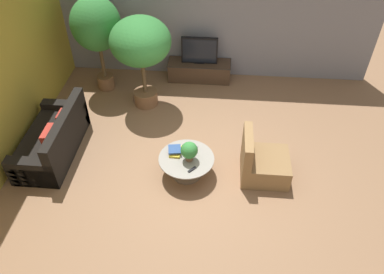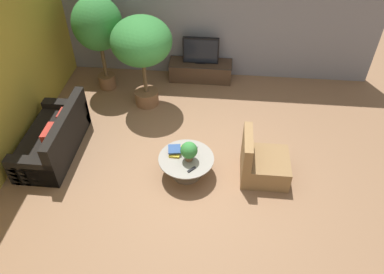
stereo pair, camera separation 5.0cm
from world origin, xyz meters
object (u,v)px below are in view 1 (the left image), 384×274
couch_by_wall (53,140)px  potted_palm_corner (141,45)px  potted_plant_tabletop (189,151)px  media_console (199,70)px  television (200,51)px  coffee_table (186,163)px  potted_palm_tall (96,26)px  armchair_wicker (262,163)px

couch_by_wall → potted_palm_corner: potted_palm_corner is taller
couch_by_wall → potted_plant_tabletop: 2.55m
media_console → potted_plant_tabletop: bearing=-89.0°
television → coffee_table: size_ratio=0.86×
coffee_table → potted_plant_tabletop: bearing=-32.5°
potted_palm_corner → television: bearing=44.9°
potted_palm_tall → coffee_table: bearing=-50.5°
television → couch_by_wall: 3.67m
coffee_table → couch_by_wall: size_ratio=0.53×
television → potted_palm_corner: potted_palm_corner is taller
potted_palm_corner → potted_plant_tabletop: bearing=-61.0°
media_console → potted_palm_corner: size_ratio=0.75×
media_console → television: size_ratio=1.78×
coffee_table → couch_by_wall: 2.48m
coffee_table → potted_plant_tabletop: 0.33m
television → coffee_table: bearing=-90.0°
television → potted_palm_corner: size_ratio=0.42×
couch_by_wall → potted_plant_tabletop: (2.51, -0.38, 0.30)m
armchair_wicker → media_console: bearing=23.5°
coffee_table → potted_plant_tabletop: (0.05, -0.03, 0.32)m
coffee_table → couch_by_wall: (-2.45, 0.35, 0.02)m
couch_by_wall → potted_palm_tall: potted_palm_tall is taller
media_console → armchair_wicker: armchair_wicker is taller
potted_palm_corner → potted_plant_tabletop: potted_palm_corner is taller
couch_by_wall → potted_palm_corner: bearing=139.4°
potted_palm_tall → couch_by_wall: bearing=-100.2°
armchair_wicker → potted_plant_tabletop: armchair_wicker is taller
television → coffee_table: (0.00, -3.04, -0.47)m
couch_by_wall → potted_palm_tall: 2.49m
coffee_table → armchair_wicker: (1.28, 0.10, 0.01)m
television → couch_by_wall: television is taller
television → potted_palm_tall: (-2.07, -0.53, 0.73)m
media_console → potted_plant_tabletop: potted_plant_tabletop is taller
couch_by_wall → potted_palm_tall: size_ratio=0.86×
coffee_table → potted_palm_corner: size_ratio=0.49×
coffee_table → armchair_wicker: size_ratio=1.09×
armchair_wicker → potted_plant_tabletop: bearing=96.3°
media_console → couch_by_wall: couch_by_wall is taller
potted_plant_tabletop → couch_by_wall: bearing=171.3°
media_console → coffee_table: 3.04m
television → potted_palm_corner: 1.64m
potted_palm_tall → potted_plant_tabletop: (2.12, -2.54, -0.88)m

